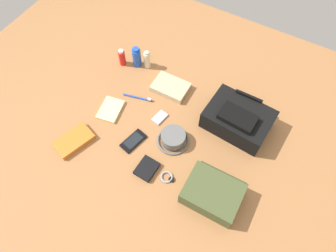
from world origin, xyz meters
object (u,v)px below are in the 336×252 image
Objects in this scene: wallet at (147,169)px; toiletry_pouch at (213,193)px; sunscreen_spray at (122,57)px; media_player at (160,117)px; bucket_hat at (173,138)px; toothbrush at (139,98)px; cell_phone at (133,141)px; deodorant_spray at (137,57)px; paperback_novel at (74,141)px; wristwatch at (167,177)px; backpack at (238,119)px; folded_towel at (171,87)px; lotion_bottle at (147,60)px; notepad at (111,110)px.

toiletry_pouch is at bearing 8.40° from wallet.
sunscreen_spray is 0.45m from media_player.
bucket_hat reaches higher than toothbrush.
sunscreen_spray is 0.54m from cell_phone.
paperback_novel is at bearing -90.06° from deodorant_spray.
bucket_hat is 1.27× the size of deodorant_spray.
wallet is at bearing -173.63° from wristwatch.
backpack is 0.41m from media_player.
toiletry_pouch reaches higher than bucket_hat.
wallet is 0.55× the size of folded_towel.
paperback_novel reaches higher than toothbrush.
lotion_bottle is 0.67m from wallet.
lotion_bottle reaches higher than media_player.
wallet is at bearing -53.67° from deodorant_spray.
wallet is at bearing -34.34° from cell_phone.
backpack is at bearing -10.86° from lotion_bottle.
bucket_hat is at bearing -44.06° from lotion_bottle.
backpack is 0.35m from bucket_hat.
paperback_novel reaches higher than wristwatch.
toiletry_pouch is 0.66m from folded_towel.
toiletry_pouch is at bearing -82.57° from backpack.
cell_phone is (0.20, -0.47, -0.05)m from lotion_bottle.
cell_phone is 0.20m from media_player.
toothbrush is at bearing -168.87° from backpack.
notepad is at bearing -81.98° from deodorant_spray.
cell_phone is 1.60× the size of media_player.
toothbrush is (0.14, -0.21, -0.06)m from deodorant_spray.
toiletry_pouch reaches higher than wallet.
backpack is 4.84× the size of wristwatch.
media_player is (0.05, 0.19, -0.00)m from cell_phone.
toiletry_pouch reaches higher than paperback_novel.
bucket_hat is 0.61m from sunscreen_spray.
cell_phone is 1.34× the size of wallet.
backpack reaches higher than media_player.
backpack is 2.88× the size of lotion_bottle.
lotion_bottle is at bearing 110.43° from toothbrush.
lotion_bottle is (0.06, 0.02, -0.01)m from deodorant_spray.
wallet is (0.41, -0.55, -0.05)m from deodorant_spray.
folded_towel is at bearing 42.83° from notepad.
backpack is at bearing -4.86° from sunscreen_spray.
sunscreen_spray is 0.29m from toothbrush.
toothbrush reaches higher than notepad.
lotion_bottle is 0.79× the size of notepad.
toothbrush is at bearing 70.00° from paperback_novel.
folded_towel is (-0.18, 0.29, -0.01)m from bucket_hat.
paperback_novel is 0.61m from folded_towel.
notepad is (-0.36, 0.20, -0.00)m from wallet.
deodorant_spray is 0.06m from lotion_bottle.
toothbrush reaches higher than wristwatch.
notepad is 0.75× the size of folded_towel.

